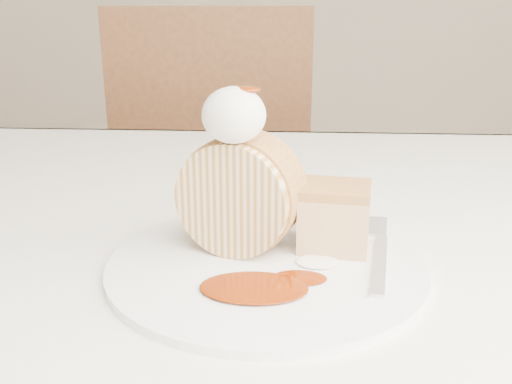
{
  "coord_description": "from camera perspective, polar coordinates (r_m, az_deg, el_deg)",
  "views": [
    {
      "loc": [
        0.06,
        -0.4,
        0.98
      ],
      "look_at": [
        0.03,
        0.08,
        0.82
      ],
      "focal_mm": 40.0,
      "sensor_mm": 36.0,
      "label": 1
    }
  ],
  "objects": [
    {
      "name": "table",
      "position": [
        0.68,
        -1.57,
        -9.38
      ],
      "size": [
        1.4,
        0.9,
        0.75
      ],
      "color": "silver",
      "rests_on": "ground"
    },
    {
      "name": "chair_far",
      "position": [
        1.47,
        -4.44,
        1.63
      ],
      "size": [
        0.52,
        0.52,
        0.97
      ],
      "rotation": [
        0.0,
        0.0,
        3.29
      ],
      "color": "brown",
      "rests_on": "ground"
    },
    {
      "name": "plate",
      "position": [
        0.52,
        1.04,
        -7.22
      ],
      "size": [
        0.32,
        0.32,
        0.01
      ],
      "primitive_type": "cylinder",
      "rotation": [
        0.0,
        0.0,
        -0.14
      ],
      "color": "white",
      "rests_on": "table"
    },
    {
      "name": "roulade_slice",
      "position": [
        0.52,
        -1.56,
        -0.22
      ],
      "size": [
        0.12,
        0.09,
        0.11
      ],
      "primitive_type": "cylinder",
      "rotation": [
        1.57,
        0.0,
        -0.3
      ],
      "color": "beige",
      "rests_on": "plate"
    },
    {
      "name": "cake_chunk",
      "position": [
        0.54,
        7.84,
        -2.85
      ],
      "size": [
        0.07,
        0.07,
        0.05
      ],
      "primitive_type": "cube",
      "rotation": [
        0.0,
        0.0,
        -0.14
      ],
      "color": "#C58A4A",
      "rests_on": "plate"
    },
    {
      "name": "whipped_cream",
      "position": [
        0.49,
        -2.23,
        7.69
      ],
      "size": [
        0.06,
        0.06,
        0.05
      ],
      "primitive_type": "ellipsoid",
      "color": "silver",
      "rests_on": "roulade_slice"
    },
    {
      "name": "caramel_drizzle",
      "position": [
        0.48,
        -1.16,
        10.91
      ],
      "size": [
        0.03,
        0.02,
        0.01
      ],
      "primitive_type": "ellipsoid",
      "color": "#6F2004",
      "rests_on": "whipped_cream"
    },
    {
      "name": "caramel_pool",
      "position": [
        0.47,
        -0.22,
        -9.51
      ],
      "size": [
        0.1,
        0.07,
        0.0
      ],
      "primitive_type": null,
      "rotation": [
        0.0,
        0.0,
        -0.14
      ],
      "color": "#6F2004",
      "rests_on": "plate"
    },
    {
      "name": "fork",
      "position": [
        0.52,
        12.25,
        -7.01
      ],
      "size": [
        0.05,
        0.17,
        0.0
      ],
      "primitive_type": "cube",
      "rotation": [
        0.0,
        0.0,
        -0.17
      ],
      "color": "silver",
      "rests_on": "plate"
    }
  ]
}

